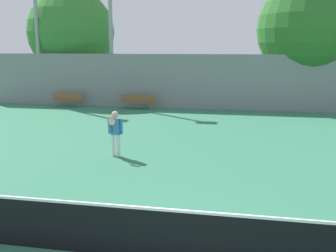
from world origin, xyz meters
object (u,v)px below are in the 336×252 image
object	(u,v)px
tennis_net	(176,236)
tree_green_broad	(71,32)
light_pole_center_back	(111,25)
bench_adjacent_court	(137,100)
tennis_player	(115,131)
tree_green_tall	(310,29)
light_pole_far_right	(36,19)
bench_by_gate	(67,99)

from	to	relation	value
tennis_net	tree_green_broad	bearing A→B (deg)	118.46
tree_green_broad	light_pole_center_back	bearing A→B (deg)	-36.04
tennis_net	bench_adjacent_court	size ratio (longest dim) A/B	5.32
bench_adjacent_court	tennis_player	bearing A→B (deg)	-78.73
bench_adjacent_court	tree_green_tall	world-z (taller)	tree_green_tall
bench_adjacent_court	light_pole_far_right	xyz separation A→B (m)	(-7.13, 1.13, 5.07)
bench_adjacent_court	tree_green_tall	xyz separation A→B (m)	(10.39, 3.12, 4.35)
tennis_player	light_pole_center_back	world-z (taller)	light_pole_center_back
tree_green_tall	tree_green_broad	bearing A→B (deg)	176.94
bench_by_gate	tree_green_tall	bearing A→B (deg)	11.71
tennis_net	tree_green_tall	world-z (taller)	tree_green_tall
light_pole_far_right	tree_green_broad	bearing A→B (deg)	68.77
tennis_player	bench_adjacent_court	bearing A→B (deg)	107.52
tennis_player	light_pole_far_right	size ratio (longest dim) A/B	0.17
tennis_net	tree_green_tall	bearing A→B (deg)	76.11
tennis_net	tennis_player	xyz separation A→B (m)	(-3.29, 6.49, 0.41)
tennis_player	light_pole_far_right	xyz separation A→B (m)	(-9.23, 11.69, 4.68)
bench_adjacent_court	tree_green_broad	size ratio (longest dim) A/B	0.27
tree_green_tall	light_pole_far_right	bearing A→B (deg)	-173.51
tennis_player	tree_green_broad	world-z (taller)	tree_green_broad
bench_by_gate	tree_green_tall	distance (m)	15.99
tree_green_tall	tennis_net	bearing A→B (deg)	-103.89
bench_by_gate	tree_green_tall	size ratio (longest dim) A/B	0.25
tennis_player	bench_adjacent_court	distance (m)	10.77
tennis_net	bench_adjacent_court	distance (m)	17.88
bench_adjacent_court	light_pole_center_back	world-z (taller)	light_pole_center_back
tennis_net	tree_green_tall	xyz separation A→B (m)	(4.99, 20.17, 4.37)
tennis_net	tree_green_broad	world-z (taller)	tree_green_broad
light_pole_far_right	light_pole_center_back	xyz separation A→B (m)	(5.15, -0.07, -0.46)
tennis_net	tree_green_broad	xyz separation A→B (m)	(-11.41, 21.05, 4.34)
bench_adjacent_court	light_pole_center_back	bearing A→B (deg)	151.67
tennis_net	bench_by_gate	xyz separation A→B (m)	(-10.08, 17.05, 0.02)
tree_green_broad	tree_green_tall	bearing A→B (deg)	-3.06
tennis_player	light_pole_far_right	world-z (taller)	light_pole_far_right
tennis_player	tree_green_broad	xyz separation A→B (m)	(-8.12, 14.56, 3.92)
light_pole_center_back	light_pole_far_right	bearing A→B (deg)	179.27
tennis_player	light_pole_center_back	bearing A→B (deg)	115.59
bench_adjacent_court	bench_by_gate	bearing A→B (deg)	-180.00
light_pole_center_back	tree_green_broad	world-z (taller)	light_pole_center_back
tennis_net	tree_green_broad	distance (m)	24.33
bench_by_gate	light_pole_center_back	world-z (taller)	light_pole_center_back
tree_green_tall	tree_green_broad	world-z (taller)	tree_green_tall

